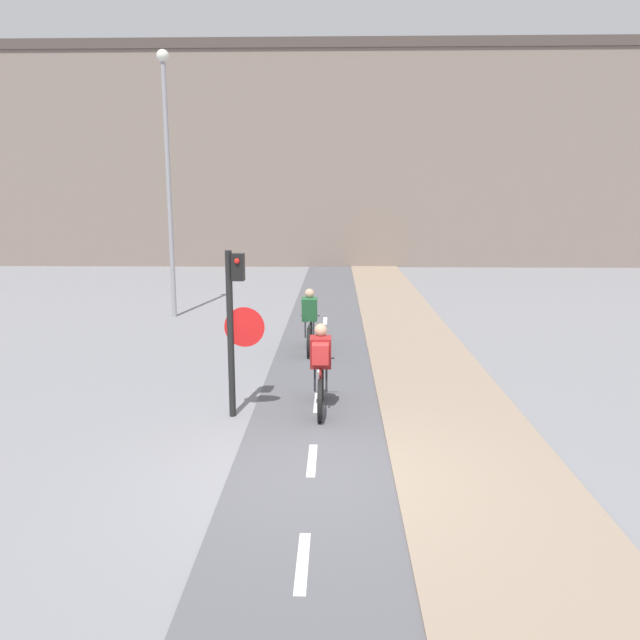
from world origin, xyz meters
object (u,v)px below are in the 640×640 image
at_px(traffic_light_pole, 235,315).
at_px(cyclist_near, 321,371).
at_px(cyclist_far, 310,325).
at_px(street_lamp_far, 168,161).

height_order(traffic_light_pole, cyclist_near, traffic_light_pole).
height_order(cyclist_near, cyclist_far, cyclist_near).
xyz_separation_m(traffic_light_pole, cyclist_far, (1.03, 4.42, -1.08)).
bearing_deg(traffic_light_pole, cyclist_near, 10.63).
bearing_deg(cyclist_near, street_lamp_far, 118.99).
relative_size(traffic_light_pole, street_lamp_far, 0.36).
distance_m(traffic_light_pole, cyclist_far, 4.66).
distance_m(street_lamp_far, cyclist_far, 7.43).
relative_size(traffic_light_pole, cyclist_far, 1.61).
bearing_deg(traffic_light_pole, street_lamp_far, 110.78).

